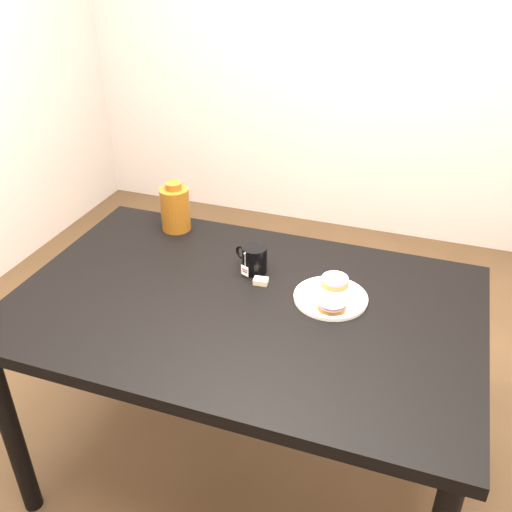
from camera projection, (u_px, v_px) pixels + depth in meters
name	position (u px, v px, depth m)	size (l,w,h in m)	color
ground_plane	(246.00, 467.00, 2.11)	(4.00, 4.00, 0.00)	brown
wall_back	(374.00, 2.00, 3.03)	(3.50, 0.02, 2.70)	beige
table	(245.00, 323.00, 1.76)	(1.40, 0.90, 0.75)	black
plate	(331.00, 297.00, 1.72)	(0.22, 0.22, 0.02)	white
bagel_back	(335.00, 281.00, 1.77)	(0.10, 0.10, 0.03)	brown
bagel_front	(332.00, 305.00, 1.66)	(0.12, 0.12, 0.03)	brown
mug	(254.00, 259.00, 1.84)	(0.13, 0.11, 0.09)	black
teabag_pouch	(261.00, 281.00, 1.80)	(0.04, 0.03, 0.02)	#C6B793
bagel_package	(175.00, 208.00, 2.08)	(0.11, 0.11, 0.18)	#572C0B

